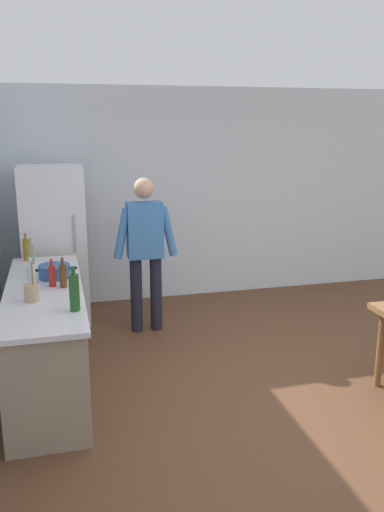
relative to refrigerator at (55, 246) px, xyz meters
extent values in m
plane|color=brown|center=(1.90, -2.40, -0.90)|extent=(14.00, 14.00, 0.00)
cube|color=silver|center=(1.90, 0.60, 0.45)|extent=(6.40, 0.12, 2.70)
cube|color=gray|center=(-0.10, -1.60, -0.47)|extent=(0.60, 2.12, 0.86)
cube|color=silver|center=(-0.10, -1.60, -0.02)|extent=(0.64, 2.20, 0.04)
cube|color=white|center=(0.00, 0.00, 0.00)|extent=(0.70, 0.64, 1.80)
cylinder|color=#B2B2B7|center=(0.22, -0.34, 0.20)|extent=(0.02, 0.02, 0.40)
cylinder|color=#1E1E2D|center=(0.84, -0.55, -0.48)|extent=(0.13, 0.13, 0.84)
cylinder|color=#1E1E2D|center=(1.06, -0.55, -0.48)|extent=(0.13, 0.13, 0.84)
cube|color=#3D75B7|center=(0.95, -0.55, 0.24)|extent=(0.38, 0.22, 0.60)
sphere|color=tan|center=(0.95, -0.55, 0.69)|extent=(0.22, 0.22, 0.22)
cylinder|color=#3D75B7|center=(0.70, -0.59, 0.22)|extent=(0.20, 0.09, 0.55)
cylinder|color=#3D75B7|center=(1.20, -0.59, 0.22)|extent=(0.20, 0.09, 0.55)
cylinder|color=brown|center=(2.70, -2.35, -0.55)|extent=(0.06, 0.06, 0.70)
cylinder|color=#285193|center=(-0.01, -1.32, 0.06)|extent=(0.28, 0.28, 0.12)
cube|color=black|center=(-0.18, -1.32, 0.08)|extent=(0.06, 0.03, 0.02)
cube|color=black|center=(0.16, -1.32, 0.08)|extent=(0.06, 0.03, 0.02)
cylinder|color=tan|center=(-0.18, -1.94, 0.07)|extent=(0.11, 0.11, 0.14)
cylinder|color=olive|center=(-0.16, -1.93, 0.21)|extent=(0.02, 0.05, 0.22)
cylinder|color=olive|center=(-0.16, -1.94, 0.21)|extent=(0.02, 0.04, 0.22)
cylinder|color=gray|center=(-0.21, -1.06, 0.13)|extent=(0.06, 0.06, 0.26)
cylinder|color=gray|center=(-0.21, -1.06, 0.29)|extent=(0.02, 0.02, 0.06)
cylinder|color=#996619|center=(-0.28, -0.60, 0.11)|extent=(0.06, 0.06, 0.22)
cylinder|color=#996619|center=(-0.28, -0.60, 0.25)|extent=(0.03, 0.03, 0.06)
cylinder|color=#1E5123|center=(0.14, -2.24, 0.14)|extent=(0.08, 0.08, 0.28)
cylinder|color=#1E5123|center=(0.14, -2.24, 0.31)|extent=(0.03, 0.03, 0.06)
cylinder|color=#5B3314|center=(0.07, -1.63, 0.10)|extent=(0.06, 0.06, 0.20)
cylinder|color=#5B3314|center=(0.07, -1.63, 0.23)|extent=(0.02, 0.02, 0.06)
cylinder|color=#B22319|center=(-0.02, -1.58, 0.09)|extent=(0.06, 0.06, 0.18)
cylinder|color=#B22319|center=(-0.02, -1.58, 0.21)|extent=(0.02, 0.02, 0.06)
cylinder|color=silver|center=(-0.18, -1.73, 0.12)|extent=(0.07, 0.07, 0.24)
cylinder|color=silver|center=(-0.18, -1.73, 0.27)|extent=(0.03, 0.03, 0.06)
camera|label=1|loc=(0.05, -6.04, 1.36)|focal=36.92mm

